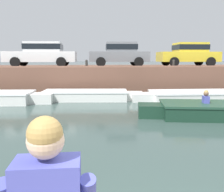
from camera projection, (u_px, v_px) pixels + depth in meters
name	position (u px, v px, depth m)	size (l,w,h in m)	color
ground_plane	(124.00, 123.00, 8.56)	(400.00, 400.00, 0.00)	#384C47
far_quay_wall	(106.00, 78.00, 17.64)	(60.00, 6.00, 1.70)	brown
far_wall_coping	(109.00, 67.00, 14.67)	(60.00, 0.24, 0.08)	brown
boat_moored_central_white	(89.00, 95.00, 13.30)	(5.34, 1.84, 0.53)	white
boat_moored_east_white	(199.00, 96.00, 13.31)	(6.74, 2.04, 0.49)	white
motorboat_passing	(218.00, 110.00, 9.36)	(5.68, 2.47, 1.04)	#193828
car_left_inner_white	(42.00, 53.00, 15.79)	(4.43, 1.97, 1.54)	white
car_centre_grey	(120.00, 53.00, 16.22)	(3.86, 2.05, 1.54)	slate
car_right_inner_yellow	(188.00, 53.00, 16.63)	(3.88, 2.06, 1.54)	yellow
mooring_bollard_mid	(86.00, 63.00, 14.66)	(0.15, 0.15, 0.45)	#2D2B28
mooring_bollard_east	(174.00, 63.00, 15.12)	(0.15, 0.15, 0.45)	#2D2B28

